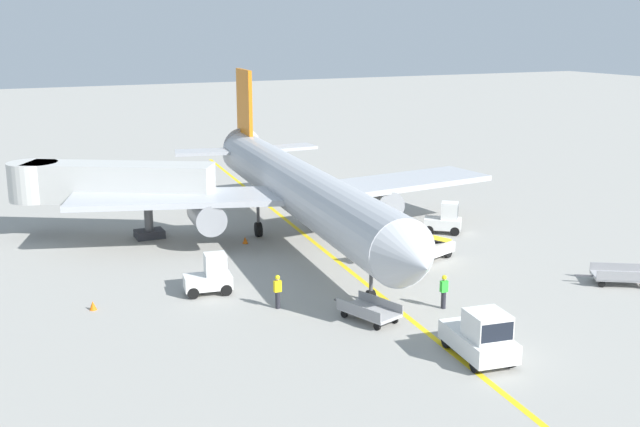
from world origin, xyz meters
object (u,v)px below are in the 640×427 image
object	(u,v)px
safety_cone_nose_left	(364,228)
safety_cone_wingtip_right	(159,230)
jet_bridge	(99,183)
baggage_cart_loaded	(620,276)
belt_loader_forward_hold	(425,248)
ground_crew_marshaller	(444,291)
baggage_tug_near_wing	(445,220)
airliner	(297,187)
ground_crew_wing_walker	(278,290)
pushback_tug	(481,336)
baggage_cart_empty_trailing	(369,311)
safety_cone_wingtip_left	(245,240)
safety_cone_nose_right	(93,305)
baggage_tug_by_cargo_door	(211,276)

from	to	relation	value
safety_cone_nose_left	safety_cone_wingtip_right	size ratio (longest dim) A/B	1.00
jet_bridge	baggage_cart_loaded	bearing A→B (deg)	-42.68
belt_loader_forward_hold	ground_crew_marshaller	xyz separation A→B (m)	(-3.42, -7.00, 0.13)
baggage_tug_near_wing	safety_cone_nose_left	size ratio (longest dim) A/B	6.12
airliner	safety_cone_nose_left	xyz separation A→B (m)	(4.84, -0.01, -3.20)
airliner	ground_crew_wing_walker	distance (m)	12.67
pushback_tug	baggage_cart_empty_trailing	world-z (taller)	pushback_tug
safety_cone_wingtip_left	safety_cone_wingtip_right	bearing A→B (deg)	132.51
baggage_tug_near_wing	ground_crew_wing_walker	distance (m)	17.32
pushback_tug	baggage_cart_loaded	xyz separation A→B (m)	(12.44, 4.53, -0.53)
ground_crew_marshaller	safety_cone_nose_left	xyz separation A→B (m)	(3.38, 14.40, -0.69)
baggage_cart_empty_trailing	safety_cone_wingtip_right	xyz separation A→B (m)	(-5.15, 19.47, -0.25)
baggage_cart_loaded	safety_cone_wingtip_right	distance (m)	28.53
baggage_tug_near_wing	baggage_cart_empty_trailing	world-z (taller)	baggage_tug_near_wing
safety_cone_nose_left	airliner	bearing A→B (deg)	179.86
airliner	jet_bridge	world-z (taller)	airliner
baggage_tug_near_wing	safety_cone_wingtip_left	world-z (taller)	baggage_tug_near_wing
belt_loader_forward_hold	safety_cone_nose_right	world-z (taller)	belt_loader_forward_hold
pushback_tug	safety_cone_wingtip_right	xyz separation A→B (m)	(-7.26, 25.17, -0.77)
baggage_tug_near_wing	baggage_cart_loaded	bearing A→B (deg)	-78.68
baggage_cart_empty_trailing	safety_cone_wingtip_right	bearing A→B (deg)	104.82
ground_crew_wing_walker	safety_cone_wingtip_right	bearing A→B (deg)	96.68
ground_crew_marshaller	jet_bridge	bearing A→B (deg)	121.92
pushback_tug	baggage_cart_empty_trailing	size ratio (longest dim) A/B	1.00
baggage_tug_by_cargo_door	ground_crew_wing_walker	bearing A→B (deg)	-56.21
baggage_tug_by_cargo_door	safety_cone_wingtip_left	world-z (taller)	baggage_tug_by_cargo_door
ground_crew_wing_walker	safety_cone_wingtip_right	distance (m)	16.31
ground_crew_wing_walker	safety_cone_wingtip_left	distance (m)	11.73
jet_bridge	belt_loader_forward_hold	xyz separation A→B (m)	(16.15, -13.42, -2.77)
safety_cone_wingtip_left	baggage_cart_empty_trailing	bearing A→B (deg)	-86.82
jet_bridge	ground_crew_wing_walker	size ratio (longest dim) A/B	7.27
safety_cone_wingtip_left	safety_cone_wingtip_right	world-z (taller)	same
baggage_tug_near_wing	safety_cone_nose_right	size ratio (longest dim) A/B	6.12
baggage_cart_empty_trailing	safety_cone_wingtip_left	xyz separation A→B (m)	(-0.82, 14.75, -0.25)
ground_crew_marshaller	pushback_tug	bearing A→B (deg)	-109.19
pushback_tug	baggage_tug_by_cargo_door	world-z (taller)	pushback_tug
jet_bridge	safety_cone_wingtip_right	world-z (taller)	jet_bridge
jet_bridge	baggage_tug_by_cargo_door	size ratio (longest dim) A/B	4.82
baggage_tug_near_wing	ground_crew_marshaller	size ratio (longest dim) A/B	1.58
pushback_tug	baggage_tug_near_wing	xyz separation A→B (m)	(9.91, 17.16, -0.07)
jet_bridge	safety_cone_nose_right	xyz separation A→B (m)	(-2.75, -13.36, -3.32)
airliner	safety_cone_nose_right	distance (m)	16.15
baggage_tug_by_cargo_door	jet_bridge	bearing A→B (deg)	103.04
baggage_cart_empty_trailing	safety_cone_wingtip_right	size ratio (longest dim) A/B	8.68
pushback_tug	safety_cone_nose_right	xyz separation A→B (m)	(-13.55, 12.60, -0.77)
baggage_cart_loaded	ground_crew_wing_walker	distance (m)	18.35
baggage_cart_loaded	pushback_tug	bearing A→B (deg)	-159.97
pushback_tug	baggage_tug_by_cargo_door	xyz separation A→B (m)	(-7.67, 12.42, -0.07)
airliner	jet_bridge	xyz separation A→B (m)	(-11.26, 6.01, 0.12)
safety_cone_nose_right	safety_cone_wingtip_left	xyz separation A→B (m)	(10.63, 7.84, 0.00)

